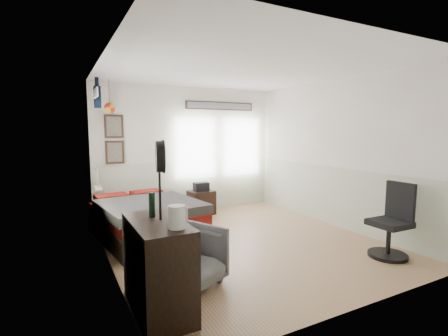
{
  "coord_description": "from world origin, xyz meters",
  "views": [
    {
      "loc": [
        -2.57,
        -4.34,
        1.76
      ],
      "look_at": [
        -0.1,
        0.4,
        1.15
      ],
      "focal_mm": 26.0,
      "sensor_mm": 36.0,
      "label": 1
    }
  ],
  "objects_px": {
    "nightstand": "(201,203)",
    "task_chair": "(392,227)",
    "armchair": "(186,257)",
    "bed": "(146,219)",
    "dresser": "(158,266)"
  },
  "relations": [
    {
      "from": "bed",
      "to": "dresser",
      "type": "distance_m",
      "value": 2.29
    },
    {
      "from": "armchair",
      "to": "nightstand",
      "type": "height_order",
      "value": "armchair"
    },
    {
      "from": "dresser",
      "to": "nightstand",
      "type": "bearing_deg",
      "value": 60.01
    },
    {
      "from": "dresser",
      "to": "armchair",
      "type": "relative_size",
      "value": 1.36
    },
    {
      "from": "nightstand",
      "to": "task_chair",
      "type": "xyz_separation_m",
      "value": [
        1.44,
        -3.37,
        0.17
      ]
    },
    {
      "from": "armchair",
      "to": "task_chair",
      "type": "xyz_separation_m",
      "value": [
        2.87,
        -0.51,
        0.09
      ]
    },
    {
      "from": "dresser",
      "to": "task_chair",
      "type": "height_order",
      "value": "task_chair"
    },
    {
      "from": "bed",
      "to": "nightstand",
      "type": "relative_size",
      "value": 4.28
    },
    {
      "from": "dresser",
      "to": "bed",
      "type": "bearing_deg",
      "value": 78.88
    },
    {
      "from": "bed",
      "to": "nightstand",
      "type": "height_order",
      "value": "bed"
    },
    {
      "from": "bed",
      "to": "armchair",
      "type": "bearing_deg",
      "value": -97.97
    },
    {
      "from": "bed",
      "to": "nightstand",
      "type": "bearing_deg",
      "value": 27.14
    },
    {
      "from": "bed",
      "to": "task_chair",
      "type": "height_order",
      "value": "task_chair"
    },
    {
      "from": "bed",
      "to": "nightstand",
      "type": "xyz_separation_m",
      "value": [
        1.42,
        0.98,
        -0.06
      ]
    },
    {
      "from": "task_chair",
      "to": "dresser",
      "type": "bearing_deg",
      "value": 178.41
    }
  ]
}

